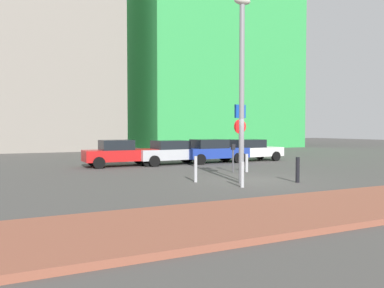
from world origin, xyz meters
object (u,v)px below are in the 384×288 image
parked_car_blue (213,151)px  traffic_bollard_far (196,169)px  parked_car_red (119,153)px  traffic_bollard_edge (247,163)px  parked_car_white (249,150)px  parking_sign_post (240,132)px  parking_meter (233,154)px  traffic_bollard_near (298,170)px  parked_car_silver (171,152)px  traffic_bollard_mid (242,175)px  street_lamp (242,75)px

parked_car_blue → traffic_bollard_far: (-4.71, -7.37, -0.25)m
parked_car_red → traffic_bollard_edge: size_ratio=4.58×
parked_car_white → parked_car_red: bearing=179.4°
parking_sign_post → parking_meter: (1.20, 2.54, -1.09)m
parked_car_white → traffic_bollard_near: size_ratio=4.55×
parked_car_silver → parking_sign_post: parking_sign_post is taller
parked_car_silver → traffic_bollard_mid: (-0.89, -9.36, -0.28)m
traffic_bollard_mid → parked_car_silver: bearing=84.6°
parked_car_blue → traffic_bollard_near: size_ratio=4.28×
parked_car_white → traffic_bollard_far: (-7.50, -7.50, -0.23)m
parked_car_white → traffic_bollard_edge: parked_car_white is taller
parking_meter → traffic_bollard_near: 4.16m
parking_sign_post → traffic_bollard_near: 2.75m
parked_car_white → traffic_bollard_far: 10.61m
parked_car_red → parking_sign_post: (3.18, -7.80, 1.23)m
traffic_bollard_mid → traffic_bollard_near: bearing=2.8°
parked_car_red → parked_car_blue: parked_car_red is taller
parking_meter → traffic_bollard_mid: (-2.17, -4.24, -0.43)m
traffic_bollard_near → traffic_bollard_edge: size_ratio=1.13×
parking_sign_post → traffic_bollard_near: parking_sign_post is taller
parked_car_white → traffic_bollard_far: size_ratio=4.44×
parking_sign_post → traffic_bollard_edge: size_ratio=3.51×
street_lamp → traffic_bollard_edge: bearing=53.8°
parked_car_silver → parked_car_white: same height
parked_car_red → parked_car_white: size_ratio=0.89×
parked_car_silver → traffic_bollard_near: 9.40m
parked_car_red → traffic_bollard_far: (1.25, -7.59, -0.24)m
street_lamp → parking_sign_post: bearing=61.4°
parked_car_silver → traffic_bollard_far: (-1.85, -7.44, -0.23)m
parked_car_silver → traffic_bollard_mid: size_ratio=4.61×
parked_car_white → traffic_bollard_far: parked_car_white is taller
parked_car_blue → traffic_bollard_far: 8.75m
parked_car_white → traffic_bollard_edge: bearing=-124.6°
parked_car_blue → parking_meter: parked_car_blue is taller
parking_sign_post → traffic_bollard_edge: (1.86, 2.33, -1.54)m
parking_sign_post → street_lamp: size_ratio=0.44×
parked_car_silver → parked_car_blue: size_ratio=0.99×
parking_sign_post → traffic_bollard_far: 2.44m
street_lamp → traffic_bollard_edge: size_ratio=7.99×
traffic_bollard_mid → traffic_bollard_far: bearing=116.8°
parked_car_red → parking_meter: bearing=-50.2°
traffic_bollard_near → parked_car_blue: bearing=83.2°
parking_sign_post → street_lamp: bearing=-118.6°
parked_car_silver → street_lamp: street_lamp is taller
parked_car_silver → parked_car_red: bearing=177.3°
traffic_bollard_near → traffic_bollard_far: traffic_bollard_far is taller
street_lamp → parking_meter: bearing=63.8°
parking_sign_post → traffic_bollard_mid: (-0.97, -1.70, -1.52)m
parked_car_white → traffic_bollard_near: bearing=-112.7°
street_lamp → traffic_bollard_mid: (-0.51, -0.86, -3.74)m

